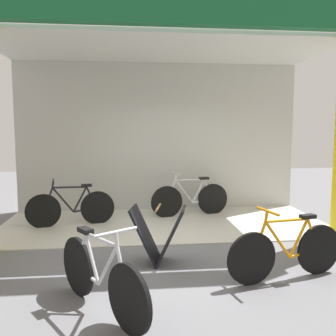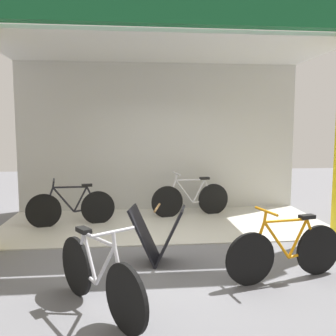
{
  "view_description": "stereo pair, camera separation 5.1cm",
  "coord_description": "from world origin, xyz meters",
  "px_view_note": "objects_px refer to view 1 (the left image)",
  "views": [
    {
      "loc": [
        -0.66,
        -5.5,
        1.85
      ],
      "look_at": [
        0.0,
        0.65,
        1.15
      ],
      "focal_mm": 39.02,
      "sensor_mm": 36.0,
      "label": 1
    },
    {
      "loc": [
        -0.61,
        -5.5,
        1.85
      ],
      "look_at": [
        0.0,
        0.65,
        1.15
      ],
      "focal_mm": 39.02,
      "sensor_mm": 36.0,
      "label": 2
    }
  ],
  "objects_px": {
    "bicycle_inside_1": "(71,208)",
    "bicycle_parked_0": "(287,251)",
    "bicycle_inside_0": "(190,199)",
    "sandwich_board_sign": "(158,235)",
    "bicycle_parked_1": "(100,277)"
  },
  "relations": [
    {
      "from": "bicycle_inside_1",
      "to": "bicycle_inside_0",
      "type": "bearing_deg",
      "value": 12.83
    },
    {
      "from": "bicycle_inside_1",
      "to": "bicycle_parked_0",
      "type": "height_order",
      "value": "bicycle_inside_1"
    },
    {
      "from": "bicycle_inside_0",
      "to": "bicycle_parked_1",
      "type": "relative_size",
      "value": 1.18
    },
    {
      "from": "bicycle_inside_1",
      "to": "sandwich_board_sign",
      "type": "bearing_deg",
      "value": -54.09
    },
    {
      "from": "bicycle_inside_0",
      "to": "bicycle_parked_1",
      "type": "distance_m",
      "value": 4.12
    },
    {
      "from": "bicycle_inside_1",
      "to": "sandwich_board_sign",
      "type": "distance_m",
      "value": 2.49
    },
    {
      "from": "bicycle_inside_0",
      "to": "bicycle_inside_1",
      "type": "relative_size",
      "value": 1.03
    },
    {
      "from": "bicycle_inside_1",
      "to": "bicycle_parked_0",
      "type": "xyz_separation_m",
      "value": [
        2.98,
        -2.72,
        -0.0
      ]
    },
    {
      "from": "bicycle_inside_0",
      "to": "sandwich_board_sign",
      "type": "xyz_separation_m",
      "value": [
        -0.88,
        -2.55,
        0.02
      ]
    },
    {
      "from": "bicycle_inside_0",
      "to": "bicycle_parked_0",
      "type": "distance_m",
      "value": 3.31
    },
    {
      "from": "bicycle_parked_0",
      "to": "bicycle_parked_1",
      "type": "bearing_deg",
      "value": -165.48
    },
    {
      "from": "bicycle_parked_0",
      "to": "bicycle_parked_1",
      "type": "distance_m",
      "value": 2.26
    },
    {
      "from": "bicycle_parked_0",
      "to": "sandwich_board_sign",
      "type": "distance_m",
      "value": 1.67
    },
    {
      "from": "bicycle_inside_0",
      "to": "bicycle_parked_1",
      "type": "bearing_deg",
      "value": -112.14
    },
    {
      "from": "bicycle_inside_1",
      "to": "bicycle_parked_1",
      "type": "distance_m",
      "value": 3.38
    }
  ]
}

